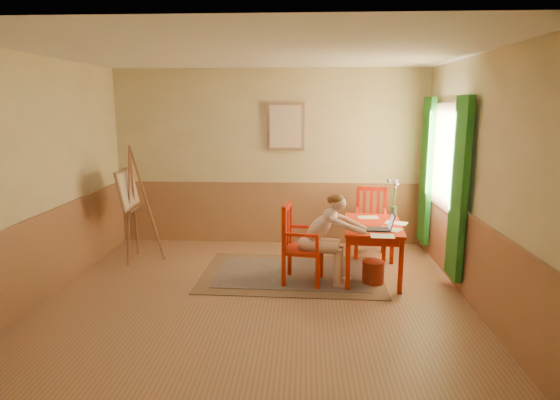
# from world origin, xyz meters

# --- Properties ---
(room) EXTENTS (5.04, 4.54, 2.84)m
(room) POSITION_xyz_m (0.00, 0.00, 1.40)
(room) COLOR #AC7953
(room) RESTS_ON ground
(wainscot) EXTENTS (5.00, 4.50, 1.00)m
(wainscot) POSITION_xyz_m (0.00, 0.80, 0.50)
(wainscot) COLOR #9A6A46
(wainscot) RESTS_ON room
(window) EXTENTS (0.12, 2.01, 2.20)m
(window) POSITION_xyz_m (2.42, 1.10, 1.35)
(window) COLOR white
(window) RESTS_ON room
(wall_portrait) EXTENTS (0.60, 0.05, 0.76)m
(wall_portrait) POSITION_xyz_m (0.25, 2.20, 1.90)
(wall_portrait) COLOR #9F7656
(wall_portrait) RESTS_ON room
(rug) EXTENTS (2.44, 1.67, 0.02)m
(rug) POSITION_xyz_m (0.41, 0.70, 0.01)
(rug) COLOR #8C7251
(rug) RESTS_ON room
(table) EXTENTS (0.82, 1.26, 0.72)m
(table) POSITION_xyz_m (1.45, 0.69, 0.63)
(table) COLOR red
(table) RESTS_ON room
(chair_left) EXTENTS (0.53, 0.52, 1.02)m
(chair_left) POSITION_xyz_m (0.50, 0.42, 0.51)
(chair_left) COLOR red
(chair_left) RESTS_ON room
(chair_back) EXTENTS (0.51, 0.52, 1.03)m
(chair_back) POSITION_xyz_m (1.55, 1.59, 0.51)
(chair_back) COLOR red
(chair_back) RESTS_ON room
(figure) EXTENTS (0.89, 0.44, 1.17)m
(figure) POSITION_xyz_m (0.82, 0.37, 0.65)
(figure) COLOR beige
(figure) RESTS_ON room
(laptop) EXTENTS (0.36, 0.22, 0.21)m
(laptop) POSITION_xyz_m (1.52, 0.38, 0.76)
(laptop) COLOR #1E2338
(laptop) RESTS_ON table
(papers) EXTENTS (0.64, 1.15, 0.00)m
(papers) POSITION_xyz_m (1.57, 0.57, 0.72)
(papers) COLOR white
(papers) RESTS_ON table
(vase) EXTENTS (0.19, 0.27, 0.53)m
(vase) POSITION_xyz_m (1.79, 1.13, 0.96)
(vase) COLOR #3F724C
(vase) RESTS_ON table
(wastebasket) EXTENTS (0.33, 0.33, 0.30)m
(wastebasket) POSITION_xyz_m (1.44, 0.43, 0.15)
(wastebasket) COLOR #A53824
(wastebasket) RESTS_ON room
(easel) EXTENTS (0.59, 0.75, 1.69)m
(easel) POSITION_xyz_m (-1.93, 1.19, 1.00)
(easel) COLOR #915938
(easel) RESTS_ON room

